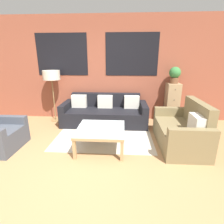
% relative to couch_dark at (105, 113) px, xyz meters
% --- Properties ---
extents(ground_plane, '(16.00, 16.00, 0.00)m').
position_rel_couch_dark_xyz_m(ground_plane, '(-0.25, -1.95, -0.28)').
color(ground_plane, '#AD7F51').
extents(wall_back_brick, '(8.40, 0.09, 2.80)m').
position_rel_couch_dark_xyz_m(wall_back_brick, '(-0.25, 0.49, 1.12)').
color(wall_back_brick, brown).
rests_on(wall_back_brick, ground_plane).
extents(rug, '(2.15, 1.66, 0.00)m').
position_rel_couch_dark_xyz_m(rug, '(0.07, -0.77, -0.28)').
color(rug, beige).
rests_on(rug, ground_plane).
extents(couch_dark, '(2.22, 0.88, 0.78)m').
position_rel_couch_dark_xyz_m(couch_dark, '(0.00, 0.00, 0.00)').
color(couch_dark, black).
rests_on(couch_dark, ground_plane).
extents(settee_vintage, '(0.80, 1.42, 0.92)m').
position_rel_couch_dark_xyz_m(settee_vintage, '(1.68, -1.16, 0.03)').
color(settee_vintage, olive).
rests_on(settee_vintage, ground_plane).
extents(coffee_table, '(0.90, 0.90, 0.43)m').
position_rel_couch_dark_xyz_m(coffee_table, '(0.07, -1.39, 0.09)').
color(coffee_table, silver).
rests_on(coffee_table, ground_plane).
extents(floor_lamp, '(0.45, 0.45, 1.40)m').
position_rel_couch_dark_xyz_m(floor_lamp, '(-1.43, 0.13, 0.94)').
color(floor_lamp, olive).
rests_on(floor_lamp, ground_plane).
extents(drawer_cabinet, '(0.34, 0.40, 1.08)m').
position_rel_couch_dark_xyz_m(drawer_cabinet, '(1.81, 0.22, 0.26)').
color(drawer_cabinet, tan).
rests_on(drawer_cabinet, ground_plane).
extents(potted_plant, '(0.29, 0.29, 0.42)m').
position_rel_couch_dark_xyz_m(potted_plant, '(1.81, 0.22, 1.03)').
color(potted_plant, brown).
rests_on(potted_plant, drawer_cabinet).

